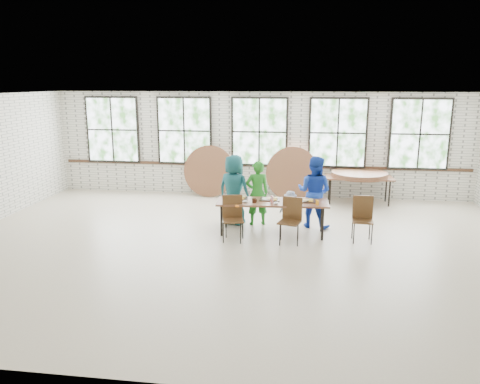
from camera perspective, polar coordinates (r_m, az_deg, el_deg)
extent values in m
plane|color=beige|center=(9.57, -0.33, -6.68)|extent=(12.00, 12.00, 0.00)
plane|color=white|center=(8.99, -0.36, 11.59)|extent=(12.00, 12.00, 0.00)
plane|color=silver|center=(13.57, 2.39, 5.80)|extent=(12.00, 0.00, 12.00)
plane|color=silver|center=(4.91, -7.95, -7.92)|extent=(12.00, 0.00, 12.00)
cube|color=#422819|center=(13.64, 2.35, 3.28)|extent=(11.80, 0.05, 0.08)
cube|color=black|center=(14.57, -15.26, 7.34)|extent=(1.62, 0.05, 1.97)
cube|color=white|center=(14.53, -15.32, 7.32)|extent=(1.50, 0.01, 1.85)
cube|color=black|center=(13.86, -6.79, 7.43)|extent=(1.62, 0.05, 1.97)
cube|color=white|center=(13.82, -6.83, 7.41)|extent=(1.50, 0.01, 1.85)
cube|color=black|center=(13.47, 2.38, 7.34)|extent=(1.62, 0.05, 1.97)
cube|color=white|center=(13.44, 2.37, 7.33)|extent=(1.50, 0.01, 1.85)
cube|color=black|center=(13.44, 11.83, 7.06)|extent=(1.62, 0.05, 1.97)
cube|color=white|center=(13.41, 11.84, 7.05)|extent=(1.50, 0.01, 1.85)
cube|color=black|center=(13.77, 21.06, 6.60)|extent=(1.62, 0.05, 1.97)
cube|color=white|center=(13.73, 21.09, 6.59)|extent=(1.50, 0.01, 1.85)
cube|color=brown|center=(10.18, 3.98, -1.23)|extent=(2.44, 0.94, 0.04)
cylinder|color=black|center=(10.12, -2.29, -3.47)|extent=(0.05, 0.05, 0.70)
cylinder|color=black|center=(10.69, -1.72, -2.55)|extent=(0.05, 0.05, 0.70)
cylinder|color=black|center=(9.98, 10.04, -3.91)|extent=(0.05, 0.05, 0.70)
cylinder|color=black|center=(10.56, 9.93, -2.96)|extent=(0.05, 0.05, 0.70)
cube|color=#4E321A|center=(9.77, -0.84, -3.46)|extent=(0.50, 0.49, 0.03)
cube|color=#4E321A|center=(9.89, -0.94, -1.76)|extent=(0.42, 0.13, 0.50)
cylinder|color=black|center=(9.71, -2.05, -5.01)|extent=(0.02, 0.02, 0.44)
cylinder|color=black|center=(10.03, -1.71, -4.40)|extent=(0.02, 0.02, 0.44)
cylinder|color=black|center=(9.66, 0.07, -5.10)|extent=(0.02, 0.02, 0.44)
cylinder|color=black|center=(9.98, 0.33, -4.49)|extent=(0.02, 0.02, 0.44)
cube|color=#4E321A|center=(9.68, 6.03, -3.71)|extent=(0.51, 0.50, 0.03)
cube|color=#4E321A|center=(9.78, 6.40, -2.01)|extent=(0.41, 0.14, 0.50)
cylinder|color=black|center=(9.59, 4.89, -5.28)|extent=(0.02, 0.02, 0.44)
cylinder|color=black|center=(9.91, 4.99, -4.66)|extent=(0.02, 0.02, 0.44)
cylinder|color=black|center=(9.58, 7.04, -5.36)|extent=(0.02, 0.02, 0.44)
cylinder|color=black|center=(9.90, 7.08, -4.73)|extent=(0.02, 0.02, 0.44)
cube|color=#4E321A|center=(10.05, 14.71, -3.43)|extent=(0.44, 0.43, 0.03)
cube|color=#4E321A|center=(10.17, 14.74, -1.78)|extent=(0.42, 0.06, 0.50)
cylinder|color=black|center=(9.94, 13.71, -4.96)|extent=(0.02, 0.02, 0.44)
cylinder|color=black|center=(10.26, 13.53, -4.37)|extent=(0.02, 0.02, 0.44)
cylinder|color=black|center=(9.98, 15.77, -5.00)|extent=(0.02, 0.02, 0.44)
cylinder|color=black|center=(10.30, 15.52, -4.41)|extent=(0.02, 0.02, 0.44)
imported|color=navy|center=(10.89, -0.74, 0.29)|extent=(0.93, 0.77, 1.64)
imported|color=#217920|center=(10.83, 2.10, -0.13)|extent=(0.64, 0.52, 1.51)
imported|color=#152843|center=(10.87, 6.13, -2.00)|extent=(0.61, 0.48, 0.83)
imported|color=#1A40B8|center=(10.77, 9.04, 0.01)|extent=(0.97, 0.87, 1.65)
cube|color=brown|center=(13.18, 14.33, 1.72)|extent=(1.81, 0.78, 0.04)
cylinder|color=black|center=(12.92, 10.92, -0.01)|extent=(0.04, 0.04, 0.70)
cylinder|color=black|center=(13.45, 10.81, 0.53)|extent=(0.04, 0.04, 0.70)
cylinder|color=black|center=(13.10, 17.75, -0.22)|extent=(0.04, 0.04, 0.70)
cylinder|color=black|center=(13.63, 17.37, 0.31)|extent=(0.04, 0.04, 0.70)
cube|color=black|center=(10.36, -0.31, -0.78)|extent=(0.44, 0.33, 0.02)
cube|color=black|center=(10.29, 3.66, -0.91)|extent=(0.44, 0.33, 0.02)
cube|color=black|center=(10.24, 7.96, -1.08)|extent=(0.44, 0.33, 0.02)
cylinder|color=black|center=(10.02, 1.75, -1.05)|extent=(0.09, 0.09, 0.09)
cube|color=red|center=(10.02, 3.91, -1.02)|extent=(0.06, 0.06, 0.11)
cylinder|color=#166DA8|center=(10.07, 5.42, -1.02)|extent=(0.07, 0.07, 0.10)
cylinder|color=orange|center=(9.95, 9.41, -1.28)|extent=(0.07, 0.07, 0.11)
cylinder|color=white|center=(9.97, 6.66, -1.19)|extent=(0.17, 0.17, 0.10)
ellipsoid|color=white|center=(10.03, 0.61, -1.15)|extent=(0.11, 0.11, 0.05)
ellipsoid|color=white|center=(9.92, 4.42, -1.36)|extent=(0.11, 0.11, 0.05)
ellipsoid|color=white|center=(10.09, 7.35, -1.18)|extent=(0.11, 0.11, 0.05)
cylinder|color=brown|center=(13.17, 14.34, 1.89)|extent=(1.50, 1.50, 0.04)
cylinder|color=brown|center=(13.16, 14.35, 2.09)|extent=(1.50, 1.50, 0.04)
cylinder|color=brown|center=(13.15, 14.36, 2.28)|extent=(1.50, 1.50, 0.04)
cylinder|color=brown|center=(13.57, -3.77, 2.50)|extent=(1.50, 0.28, 1.49)
cylinder|color=brown|center=(13.30, 6.41, 2.23)|extent=(1.50, 0.18, 1.50)
cylinder|color=brown|center=(13.20, 6.42, 2.15)|extent=(1.50, 0.32, 1.48)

